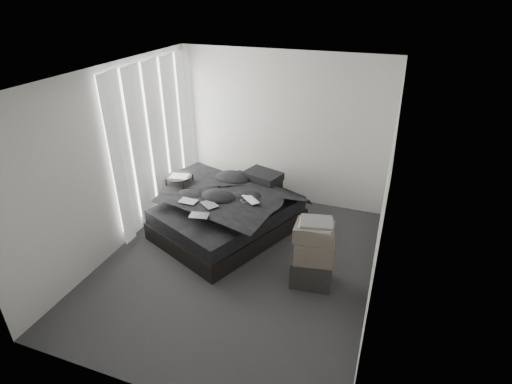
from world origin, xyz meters
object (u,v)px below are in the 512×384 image
(bed, at_px, (228,223))
(laptop, at_px, (247,196))
(side_stand, at_px, (181,197))
(box_lower, at_px, (312,270))

(bed, bearing_deg, laptop, 7.50)
(side_stand, relative_size, box_lower, 1.45)
(bed, bearing_deg, side_stand, -164.97)
(bed, relative_size, side_stand, 2.72)
(bed, height_order, box_lower, box_lower)
(side_stand, distance_m, box_lower, 2.57)
(laptop, distance_m, box_lower, 1.43)
(bed, height_order, laptop, laptop)
(side_stand, height_order, box_lower, side_stand)
(bed, distance_m, laptop, 0.72)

